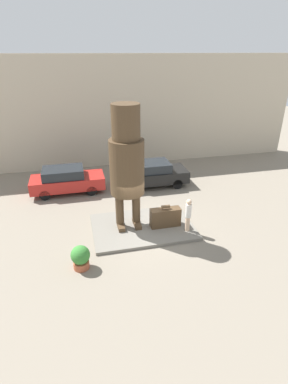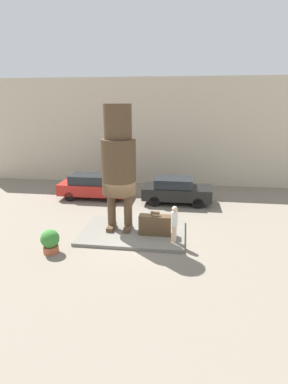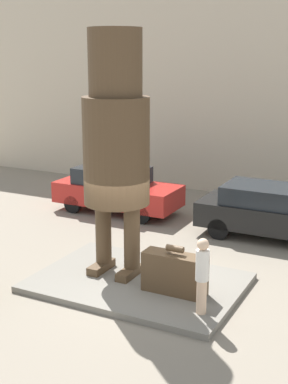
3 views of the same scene
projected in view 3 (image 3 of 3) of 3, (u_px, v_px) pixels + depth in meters
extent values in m
plane|color=gray|center=(138.00, 285.00, 12.74)|extent=(60.00, 60.00, 0.00)
cube|color=slate|center=(138.00, 282.00, 12.72)|extent=(4.84, 3.36, 0.15)
cube|color=beige|center=(256.00, 95.00, 19.98)|extent=(28.00, 0.60, 7.70)
cube|color=#4C3823|center=(101.00, 267.00, 13.22)|extent=(0.31, 0.89, 0.20)
cube|color=#4C3823|center=(129.00, 273.00, 12.86)|extent=(0.31, 0.89, 0.20)
cylinder|color=#4C3823|center=(103.00, 232.00, 13.11)|extent=(0.39, 0.39, 1.56)
cylinder|color=#4C3823|center=(132.00, 236.00, 12.76)|extent=(0.39, 0.39, 1.56)
cylinder|color=#4C3823|center=(116.00, 151.00, 12.42)|extent=(1.56, 1.56, 2.51)
cylinder|color=#4C3823|center=(115.00, 62.00, 11.92)|extent=(1.23, 1.23, 1.51)
cube|color=#4C3823|center=(175.00, 273.00, 11.91)|extent=(1.45, 0.49, 0.91)
cylinder|color=#4C3823|center=(175.00, 249.00, 11.76)|extent=(0.40, 0.15, 0.15)
cylinder|color=beige|center=(201.00, 297.00, 10.98)|extent=(0.21, 0.21, 0.73)
cylinder|color=white|center=(202.00, 265.00, 10.81)|extent=(0.28, 0.28, 0.65)
sphere|color=beige|center=(203.00, 244.00, 10.70)|extent=(0.24, 0.24, 0.24)
cube|color=#B2231E|center=(118.00, 194.00, 18.47)|extent=(4.33, 1.78, 0.71)
cube|color=#1E2328|center=(112.00, 175.00, 18.41)|extent=(2.38, 1.60, 0.55)
cylinder|color=black|center=(163.00, 203.00, 18.66)|extent=(0.61, 0.18, 0.61)
cylinder|color=black|center=(142.00, 215.00, 17.28)|extent=(0.61, 0.18, 0.61)
cylinder|color=black|center=(97.00, 194.00, 19.84)|extent=(0.61, 0.18, 0.61)
cylinder|color=black|center=(73.00, 204.00, 18.46)|extent=(0.61, 0.18, 0.61)
cube|color=black|center=(269.00, 216.00, 15.91)|extent=(4.13, 1.86, 0.72)
cube|color=#1E2328|center=(264.00, 194.00, 15.84)|extent=(2.27, 1.68, 0.54)
cylinder|color=black|center=(236.00, 214.00, 17.29)|extent=(0.63, 0.18, 0.63)
cylinder|color=black|center=(218.00, 229.00, 15.84)|extent=(0.63, 0.18, 0.63)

